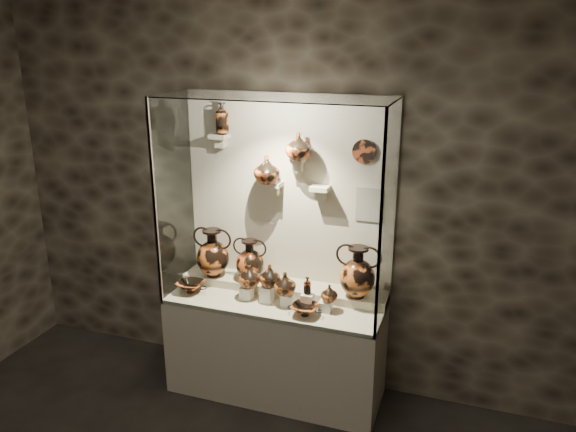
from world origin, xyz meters
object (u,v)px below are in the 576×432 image
object	(u,v)px
ovoid_vase_b	(298,146)
jug_b	(270,276)
lekythos_small	(307,284)
kylix_left	(191,286)
amphora_left	(213,253)
amphora_mid	(250,260)
jug_e	(329,293)
amphora_right	(358,272)
jug_c	(285,283)
ovoid_vase_a	(267,170)
jug_a	(249,276)
kylix_right	(305,309)
lekythos_tall	(222,116)

from	to	relation	value
ovoid_vase_b	jug_b	bearing A→B (deg)	-130.89
lekythos_small	kylix_left	xyz separation A→B (m)	(-0.97, -0.04, -0.14)
amphora_left	amphora_mid	bearing A→B (deg)	-9.25
amphora_left	jug_e	world-z (taller)	amphora_left
amphora_right	jug_b	distance (m)	0.67
amphora_right	jug_c	bearing A→B (deg)	-173.40
jug_c	amphora_left	bearing A→B (deg)	173.04
amphora_mid	amphora_left	bearing A→B (deg)	-175.36
amphora_left	lekythos_small	size ratio (longest dim) A/B	2.65
amphora_right	jug_b	xyz separation A→B (m)	(-0.65, -0.16, -0.06)
amphora_left	amphora_mid	world-z (taller)	amphora_left
amphora_mid	ovoid_vase_a	size ratio (longest dim) A/B	1.63
lekythos_small	kylix_left	bearing A→B (deg)	-163.82
kylix_left	ovoid_vase_a	xyz separation A→B (m)	(0.56, 0.28, 0.94)
jug_c	jug_e	distance (m)	0.35
amphora_left	jug_a	bearing A→B (deg)	-36.06
kylix_right	lekythos_tall	size ratio (longest dim) A/B	0.91
amphora_mid	ovoid_vase_a	distance (m)	0.76
kylix_right	lekythos_tall	distance (m)	1.60
jug_a	amphora_mid	bearing A→B (deg)	100.28
jug_a	kylix_right	size ratio (longest dim) A/B	0.73
jug_e	jug_c	bearing A→B (deg)	159.78
kylix_right	ovoid_vase_b	world-z (taller)	ovoid_vase_b
amphora_left	lekythos_small	world-z (taller)	amphora_left
kylix_left	kylix_right	distance (m)	0.99
lekythos_small	kylix_right	xyz separation A→B (m)	(0.02, -0.11, -0.15)
lekythos_small	jug_b	bearing A→B (deg)	-169.03
jug_e	ovoid_vase_b	size ratio (longest dim) A/B	0.65
amphora_mid	amphora_right	bearing A→B (deg)	-1.21
jug_e	ovoid_vase_a	xyz separation A→B (m)	(-0.58, 0.23, 0.85)
lekythos_tall	ovoid_vase_b	distance (m)	0.66
amphora_mid	lekythos_tall	world-z (taller)	lekythos_tall
amphora_left	jug_e	bearing A→B (deg)	-22.63
jug_c	ovoid_vase_a	size ratio (longest dim) A/B	0.84
jug_c	lekythos_small	distance (m)	0.18
jug_a	kylix_right	distance (m)	0.53
kylix_right	ovoid_vase_a	world-z (taller)	ovoid_vase_a
kylix_right	amphora_mid	bearing A→B (deg)	174.95
amphora_mid	kylix_left	world-z (taller)	amphora_mid
jug_c	jug_b	bearing A→B (deg)	179.61
jug_b	amphora_mid	bearing A→B (deg)	131.30
jug_c	lekythos_tall	distance (m)	1.38
lekythos_tall	amphora_left	bearing A→B (deg)	-107.44
lekythos_tall	ovoid_vase_b	xyz separation A→B (m)	(0.64, -0.04, -0.19)
jug_a	kylix_left	world-z (taller)	jug_a
kylix_right	jug_a	bearing A→B (deg)	-170.55
jug_a	jug_c	world-z (taller)	jug_a
jug_b	jug_e	world-z (taller)	jug_b
jug_b	kylix_right	world-z (taller)	jug_b
lekythos_tall	ovoid_vase_a	size ratio (longest dim) A/B	1.31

